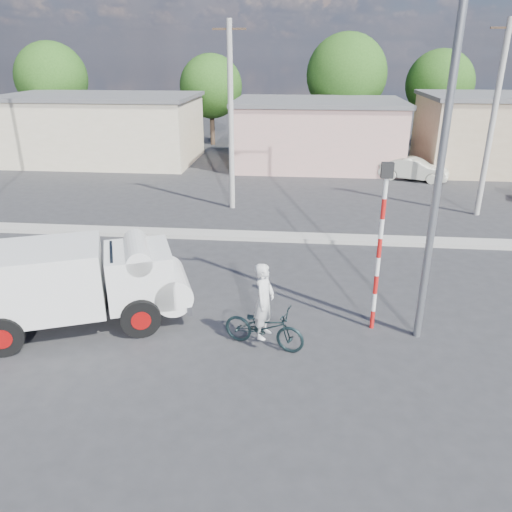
# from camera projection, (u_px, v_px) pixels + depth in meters

# --- Properties ---
(ground_plane) EXTENTS (120.00, 120.00, 0.00)m
(ground_plane) POSITION_uv_depth(u_px,v_px,m) (244.00, 352.00, 12.02)
(ground_plane) COLOR #2B2B2E
(ground_plane) RESTS_ON ground
(median) EXTENTS (40.00, 0.80, 0.16)m
(median) POSITION_uv_depth(u_px,v_px,m) (269.00, 236.00, 19.36)
(median) COLOR #99968E
(median) RESTS_ON ground
(truck) EXTENTS (5.82, 3.84, 2.27)m
(truck) POSITION_uv_depth(u_px,v_px,m) (79.00, 282.00, 12.77)
(truck) COLOR black
(truck) RESTS_ON ground
(bicycle) EXTENTS (2.17, 1.27, 1.08)m
(bicycle) POSITION_uv_depth(u_px,v_px,m) (264.00, 327.00, 12.08)
(bicycle) COLOR black
(bicycle) RESTS_ON ground
(cyclist) EXTENTS (0.63, 0.79, 1.90)m
(cyclist) POSITION_uv_depth(u_px,v_px,m) (264.00, 312.00, 11.93)
(cyclist) COLOR silver
(cyclist) RESTS_ON ground
(car_cream) EXTENTS (3.94, 2.47, 1.23)m
(car_cream) POSITION_uv_depth(u_px,v_px,m) (414.00, 169.00, 28.07)
(car_cream) COLOR beige
(car_cream) RESTS_ON ground
(traffic_pole) EXTENTS (0.28, 0.18, 4.36)m
(traffic_pole) POSITION_uv_depth(u_px,v_px,m) (381.00, 235.00, 12.13)
(traffic_pole) COLOR red
(traffic_pole) RESTS_ON ground
(streetlight) EXTENTS (2.34, 0.22, 9.00)m
(streetlight) POSITION_uv_depth(u_px,v_px,m) (437.00, 139.00, 10.87)
(streetlight) COLOR slate
(streetlight) RESTS_ON ground
(building_row) EXTENTS (37.80, 7.30, 4.44)m
(building_row) POSITION_uv_depth(u_px,v_px,m) (303.00, 131.00, 31.38)
(building_row) COLOR beige
(building_row) RESTS_ON ground
(tree_row) EXTENTS (43.62, 7.43, 8.42)m
(tree_row) POSITION_uv_depth(u_px,v_px,m) (343.00, 78.00, 35.99)
(tree_row) COLOR #38281E
(tree_row) RESTS_ON ground
(utility_poles) EXTENTS (35.40, 0.24, 8.00)m
(utility_poles) POSITION_uv_depth(u_px,v_px,m) (353.00, 119.00, 21.24)
(utility_poles) COLOR #99968E
(utility_poles) RESTS_ON ground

